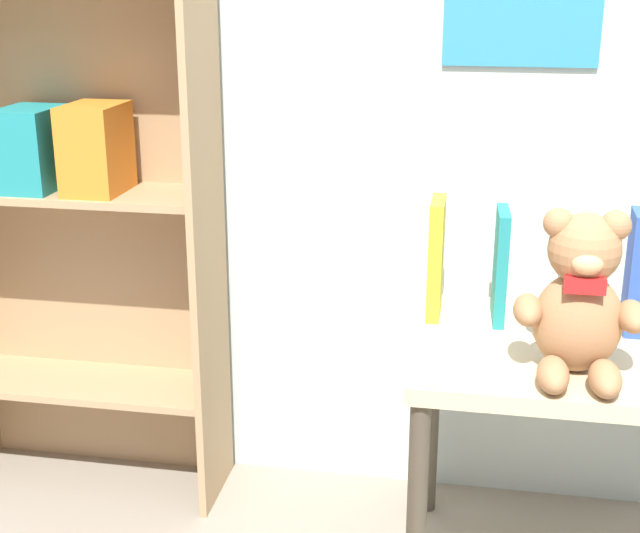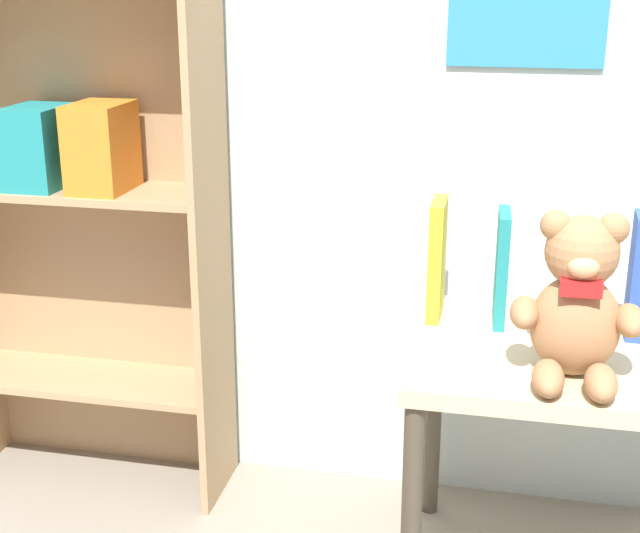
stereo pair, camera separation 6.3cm
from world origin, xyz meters
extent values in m
cube|color=teal|center=(0.15, 1.38, 1.20)|extent=(0.34, 0.01, 0.22)
cube|color=tan|center=(-0.55, 1.25, 0.79)|extent=(0.02, 0.25, 1.57)
cube|color=tan|center=(-0.89, 1.36, 0.79)|extent=(0.69, 0.02, 1.57)
cube|color=tan|center=(-0.89, 1.25, 0.28)|extent=(0.66, 0.23, 0.02)
cube|color=tan|center=(-0.89, 1.25, 0.79)|extent=(0.66, 0.23, 0.02)
cube|color=teal|center=(-0.97, 1.23, 0.89)|extent=(0.12, 0.17, 0.19)
cube|color=orange|center=(-0.81, 1.23, 0.90)|extent=(0.12, 0.17, 0.21)
cube|color=beige|center=(0.27, 1.04, 0.55)|extent=(0.61, 0.52, 0.04)
cylinder|color=#494233|center=(-0.01, 0.81, 0.26)|extent=(0.04, 0.04, 0.53)
cylinder|color=#494233|center=(-0.01, 1.27, 0.26)|extent=(0.04, 0.04, 0.53)
ellipsoid|color=#A8754C|center=(0.27, 0.92, 0.66)|extent=(0.17, 0.13, 0.19)
sphere|color=#A8754C|center=(0.27, 0.92, 0.81)|extent=(0.13, 0.13, 0.13)
sphere|color=#A8754C|center=(0.22, 0.92, 0.85)|extent=(0.06, 0.06, 0.06)
sphere|color=#A8754C|center=(0.32, 0.92, 0.85)|extent=(0.06, 0.06, 0.06)
ellipsoid|color=tan|center=(0.27, 0.86, 0.80)|extent=(0.06, 0.04, 0.04)
ellipsoid|color=#A8754C|center=(0.18, 0.91, 0.69)|extent=(0.05, 0.11, 0.05)
ellipsoid|color=#A8754C|center=(0.37, 0.91, 0.69)|extent=(0.05, 0.11, 0.05)
ellipsoid|color=#A8754C|center=(0.23, 0.83, 0.60)|extent=(0.06, 0.12, 0.06)
ellipsoid|color=#A8754C|center=(0.32, 0.83, 0.60)|extent=(0.06, 0.12, 0.06)
cube|color=red|center=(0.27, 0.87, 0.76)|extent=(0.07, 0.02, 0.03)
cube|color=gold|center=(-0.01, 1.17, 0.70)|extent=(0.03, 0.13, 0.26)
cube|color=teal|center=(0.13, 1.16, 0.69)|extent=(0.03, 0.13, 0.25)
cube|color=#D17093|center=(0.27, 1.15, 0.67)|extent=(0.03, 0.15, 0.21)
cube|color=#2D51B7|center=(0.41, 1.15, 0.70)|extent=(0.04, 0.10, 0.26)
camera|label=1|loc=(0.08, -0.70, 1.29)|focal=50.00mm
camera|label=2|loc=(0.14, -0.68, 1.29)|focal=50.00mm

